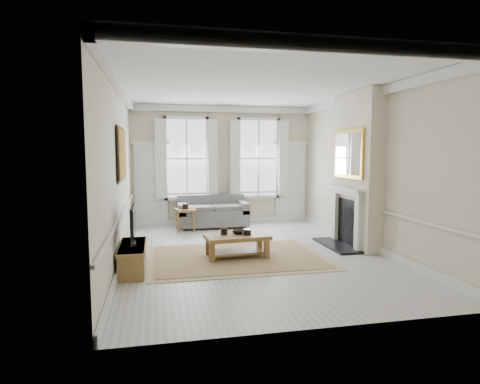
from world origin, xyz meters
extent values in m
plane|color=#B7B5AD|center=(0.00, 0.00, 0.00)|extent=(7.20, 7.20, 0.00)
plane|color=white|center=(0.00, 0.00, 3.40)|extent=(7.20, 7.20, 0.00)
plane|color=beige|center=(0.00, 3.60, 1.70)|extent=(5.20, 0.00, 5.20)
plane|color=beige|center=(-2.60, 0.00, 1.70)|extent=(0.00, 7.20, 7.20)
plane|color=beige|center=(2.60, 0.00, 1.70)|extent=(0.00, 7.20, 7.20)
cube|color=silver|center=(-2.05, 3.56, 1.15)|extent=(0.90, 0.08, 2.30)
cube|color=silver|center=(2.05, 3.56, 1.15)|extent=(0.90, 0.08, 2.30)
cube|color=#BC8720|center=(-2.56, 0.30, 2.05)|extent=(0.05, 1.66, 1.06)
cube|color=beige|center=(2.43, 0.20, 1.70)|extent=(0.35, 1.70, 3.38)
cube|color=black|center=(2.00, 0.20, 0.03)|extent=(0.55, 1.50, 0.05)
cube|color=silver|center=(2.20, -0.35, 0.57)|extent=(0.10, 0.18, 1.15)
cube|color=silver|center=(2.20, 0.75, 0.57)|extent=(0.10, 0.18, 1.15)
cube|color=silver|center=(2.15, 0.20, 1.30)|extent=(0.20, 1.45, 0.06)
cube|color=black|center=(2.25, 0.20, 0.55)|extent=(0.02, 0.92, 1.00)
cube|color=gold|center=(2.21, 0.20, 2.05)|extent=(0.06, 1.26, 1.06)
cube|color=#5F5F5D|center=(-0.38, 3.05, 0.28)|extent=(1.92, 0.93, 0.44)
cube|color=#5F5F5D|center=(-0.38, 3.42, 0.66)|extent=(1.92, 0.20, 0.44)
cube|color=#5F5F5D|center=(-1.24, 3.05, 0.54)|extent=(0.20, 0.93, 0.30)
cube|color=#5F5F5D|center=(0.48, 3.05, 0.54)|extent=(0.20, 0.93, 0.30)
cylinder|color=brown|center=(-1.22, 2.70, 0.04)|extent=(0.06, 0.06, 0.08)
cylinder|color=brown|center=(0.46, 3.40, 0.04)|extent=(0.06, 0.06, 0.08)
cube|color=brown|center=(-1.17, 2.64, 0.56)|extent=(0.58, 0.58, 0.06)
cube|color=brown|center=(-1.36, 2.45, 0.27)|extent=(0.05, 0.05, 0.53)
cube|color=brown|center=(-0.98, 2.45, 0.27)|extent=(0.05, 0.05, 0.53)
cube|color=brown|center=(-1.36, 2.84, 0.27)|extent=(0.05, 0.05, 0.53)
cube|color=brown|center=(-0.98, 2.84, 0.27)|extent=(0.05, 0.05, 0.53)
cube|color=tan|center=(-0.36, -0.25, 0.01)|extent=(3.50, 2.60, 0.02)
cube|color=brown|center=(-0.36, -0.25, 0.42)|extent=(1.29, 0.83, 0.08)
cube|color=brown|center=(-0.88, -0.51, 0.19)|extent=(0.10, 0.10, 0.38)
cube|color=brown|center=(0.15, -0.51, 0.19)|extent=(0.10, 0.10, 0.38)
cube|color=brown|center=(-0.88, 0.01, 0.19)|extent=(0.10, 0.10, 0.38)
cube|color=brown|center=(0.15, 0.01, 0.19)|extent=(0.10, 0.10, 0.38)
cylinder|color=black|center=(-0.61, -0.20, 0.53)|extent=(0.13, 0.13, 0.13)
cylinder|color=black|center=(-0.16, -0.30, 0.52)|extent=(0.16, 0.16, 0.11)
imported|color=black|center=(-0.31, -0.15, 0.50)|extent=(0.35, 0.35, 0.07)
cube|color=brown|center=(-2.34, -0.75, 0.24)|extent=(0.42, 1.32, 0.47)
cube|color=black|center=(-2.32, -0.75, 0.49)|extent=(0.08, 0.30, 0.03)
cube|color=black|center=(-2.32, -0.75, 0.88)|extent=(0.05, 0.90, 0.55)
cube|color=black|center=(-2.29, -0.75, 0.88)|extent=(0.01, 0.83, 0.49)
camera|label=1|loc=(-1.90, -7.91, 2.12)|focal=30.00mm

